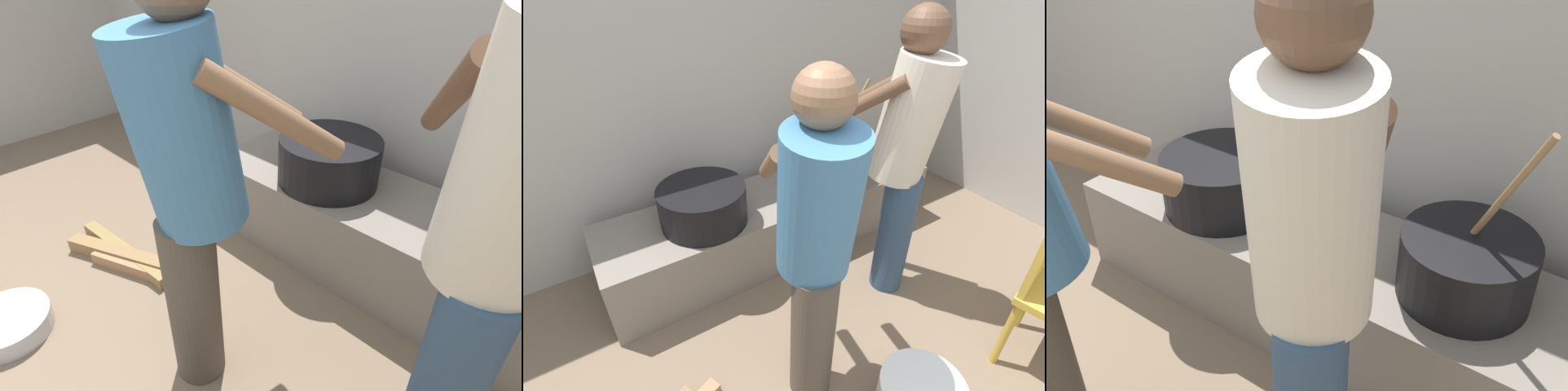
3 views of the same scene
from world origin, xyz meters
The scene contains 7 objects.
block_enclosure_rear centered at (0.00, 2.29, 0.98)m, with size 5.66×0.20×1.95m, color #ADA8A0.
hearth_ledge centered at (0.73, 1.77, 0.22)m, with size 2.39×0.60×0.44m, color slate.
cooking_pot_secondary centered at (0.19, 1.74, 0.57)m, with size 0.52×0.52×0.24m.
cook_in_cream_shirt centered at (1.11, 1.08, 0.95)m, with size 0.61×0.75×1.66m.
cook_in_blue_shirt centered at (0.31, 0.78, 0.89)m, with size 0.55×0.72×1.56m.
metal_mixing_bowl centered at (-0.47, 0.26, 0.05)m, with size 0.37×0.37×0.10m, color #B7B7BC.
firewood_pile centered at (-0.50, 0.88, 0.04)m, with size 0.82×0.33×0.08m.
Camera 1 is at (1.22, 0.14, 1.54)m, focal length 28.03 mm.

